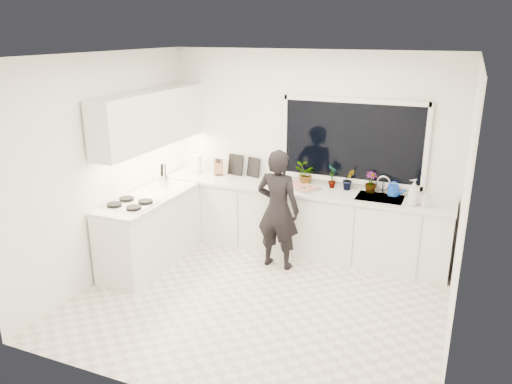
% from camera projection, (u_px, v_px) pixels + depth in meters
% --- Properties ---
extents(floor, '(4.00, 3.50, 0.02)m').
position_uv_depth(floor, '(259.00, 301.00, 5.69)').
color(floor, beige).
rests_on(floor, ground).
extents(wall_back, '(4.00, 0.02, 2.70)m').
position_uv_depth(wall_back, '(308.00, 151.00, 6.81)').
color(wall_back, white).
rests_on(wall_back, ground).
extents(wall_left, '(0.02, 3.50, 2.70)m').
position_uv_depth(wall_left, '(105.00, 168.00, 6.01)').
color(wall_left, white).
rests_on(wall_left, ground).
extents(wall_right, '(0.02, 3.50, 2.70)m').
position_uv_depth(wall_right, '(463.00, 213.00, 4.53)').
color(wall_right, white).
rests_on(wall_right, ground).
extents(ceiling, '(4.00, 3.50, 0.02)m').
position_uv_depth(ceiling, '(260.00, 54.00, 4.85)').
color(ceiling, white).
rests_on(ceiling, wall_back).
extents(window, '(1.80, 0.02, 1.00)m').
position_uv_depth(window, '(352.00, 141.00, 6.50)').
color(window, black).
rests_on(window, wall_back).
extents(base_cabinets_back, '(3.92, 0.58, 0.88)m').
position_uv_depth(base_cabinets_back, '(300.00, 221.00, 6.82)').
color(base_cabinets_back, white).
rests_on(base_cabinets_back, floor).
extents(base_cabinets_left, '(0.58, 1.60, 0.88)m').
position_uv_depth(base_cabinets_left, '(151.00, 231.00, 6.48)').
color(base_cabinets_left, white).
rests_on(base_cabinets_left, floor).
extents(countertop_back, '(3.94, 0.62, 0.04)m').
position_uv_depth(countertop_back, '(300.00, 189.00, 6.67)').
color(countertop_back, silver).
rests_on(countertop_back, base_cabinets_back).
extents(countertop_left, '(0.62, 1.60, 0.04)m').
position_uv_depth(countertop_left, '(148.00, 198.00, 6.33)').
color(countertop_left, silver).
rests_on(countertop_left, base_cabinets_left).
extents(upper_cabinets, '(0.34, 2.10, 0.70)m').
position_uv_depth(upper_cabinets, '(151.00, 119.00, 6.39)').
color(upper_cabinets, white).
rests_on(upper_cabinets, wall_left).
extents(sink, '(0.58, 0.42, 0.14)m').
position_uv_depth(sink, '(380.00, 201.00, 6.30)').
color(sink, silver).
rests_on(sink, countertop_back).
extents(faucet, '(0.03, 0.03, 0.22)m').
position_uv_depth(faucet, '(383.00, 185.00, 6.43)').
color(faucet, silver).
rests_on(faucet, countertop_back).
extents(stovetop, '(0.56, 0.48, 0.03)m').
position_uv_depth(stovetop, '(130.00, 204.00, 6.02)').
color(stovetop, black).
rests_on(stovetop, countertop_left).
extents(person, '(0.59, 0.40, 1.56)m').
position_uv_depth(person, '(278.00, 210.00, 6.28)').
color(person, black).
rests_on(person, floor).
extents(pizza_tray, '(0.55, 0.49, 0.03)m').
position_uv_depth(pizza_tray, '(301.00, 187.00, 6.64)').
color(pizza_tray, silver).
rests_on(pizza_tray, countertop_back).
extents(pizza, '(0.50, 0.44, 0.01)m').
position_uv_depth(pizza, '(301.00, 186.00, 6.63)').
color(pizza, '#D2431C').
rests_on(pizza, pizza_tray).
extents(watering_can, '(0.16, 0.16, 0.13)m').
position_uv_depth(watering_can, '(393.00, 190.00, 6.36)').
color(watering_can, blue).
rests_on(watering_can, countertop_back).
extents(paper_towel_roll, '(0.14, 0.14, 0.26)m').
position_uv_depth(paper_towel_roll, '(198.00, 164.00, 7.32)').
color(paper_towel_roll, white).
rests_on(paper_towel_roll, countertop_back).
extents(knife_block, '(0.16, 0.14, 0.22)m').
position_uv_depth(knife_block, '(218.00, 167.00, 7.24)').
color(knife_block, olive).
rests_on(knife_block, countertop_back).
extents(utensil_crock, '(0.17, 0.17, 0.16)m').
position_uv_depth(utensil_crock, '(164.00, 181.00, 6.72)').
color(utensil_crock, silver).
rests_on(utensil_crock, countertop_left).
extents(picture_frame_large, '(0.22, 0.09, 0.28)m').
position_uv_depth(picture_frame_large, '(254.00, 167.00, 7.13)').
color(picture_frame_large, black).
rests_on(picture_frame_large, countertop_back).
extents(picture_frame_small, '(0.25, 0.07, 0.30)m').
position_uv_depth(picture_frame_small, '(236.00, 165.00, 7.23)').
color(picture_frame_small, black).
rests_on(picture_frame_small, countertop_back).
extents(herb_plants, '(1.16, 0.29, 0.32)m').
position_uv_depth(herb_plants, '(327.00, 177.00, 6.65)').
color(herb_plants, '#26662D').
rests_on(herb_plants, countertop_back).
extents(soap_bottles, '(0.31, 0.18, 0.33)m').
position_uv_depth(soap_bottles, '(417.00, 194.00, 5.94)').
color(soap_bottles, '#D8BF66').
rests_on(soap_bottles, countertop_back).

